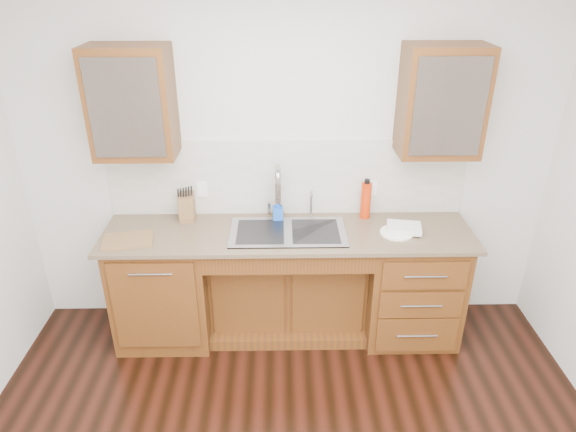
{
  "coord_description": "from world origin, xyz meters",
  "views": [
    {
      "loc": [
        -0.06,
        -1.87,
        2.69
      ],
      "look_at": [
        0.0,
        1.4,
        1.05
      ],
      "focal_mm": 32.0,
      "sensor_mm": 36.0,
      "label": 1
    }
  ],
  "objects_px": {
    "water_bottle": "(366,201)",
    "knife_block": "(187,206)",
    "plate": "(397,233)",
    "soap_bottle": "(278,210)",
    "cutting_board": "(128,240)"
  },
  "relations": [
    {
      "from": "soap_bottle",
      "to": "water_bottle",
      "type": "relative_size",
      "value": 0.57
    },
    {
      "from": "cutting_board",
      "to": "knife_block",
      "type": "bearing_deg",
      "value": 44.05
    },
    {
      "from": "water_bottle",
      "to": "knife_block",
      "type": "relative_size",
      "value": 1.42
    },
    {
      "from": "cutting_board",
      "to": "plate",
      "type": "bearing_deg",
      "value": 2.31
    },
    {
      "from": "plate",
      "to": "cutting_board",
      "type": "bearing_deg",
      "value": -177.69
    },
    {
      "from": "plate",
      "to": "cutting_board",
      "type": "xyz_separation_m",
      "value": [
        -1.92,
        -0.08,
        0.0
      ]
    },
    {
      "from": "water_bottle",
      "to": "cutting_board",
      "type": "distance_m",
      "value": 1.77
    },
    {
      "from": "plate",
      "to": "knife_block",
      "type": "distance_m",
      "value": 1.58
    },
    {
      "from": "knife_block",
      "to": "cutting_board",
      "type": "relative_size",
      "value": 0.58
    },
    {
      "from": "soap_bottle",
      "to": "plate",
      "type": "relative_size",
      "value": 0.68
    },
    {
      "from": "water_bottle",
      "to": "plate",
      "type": "xyz_separation_m",
      "value": [
        0.19,
        -0.27,
        -0.14
      ]
    },
    {
      "from": "soap_bottle",
      "to": "knife_block",
      "type": "relative_size",
      "value": 0.81
    },
    {
      "from": "plate",
      "to": "water_bottle",
      "type": "bearing_deg",
      "value": 125.8
    },
    {
      "from": "plate",
      "to": "knife_block",
      "type": "bearing_deg",
      "value": 169.76
    },
    {
      "from": "soap_bottle",
      "to": "plate",
      "type": "xyz_separation_m",
      "value": [
        0.86,
        -0.23,
        -0.07
      ]
    }
  ]
}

